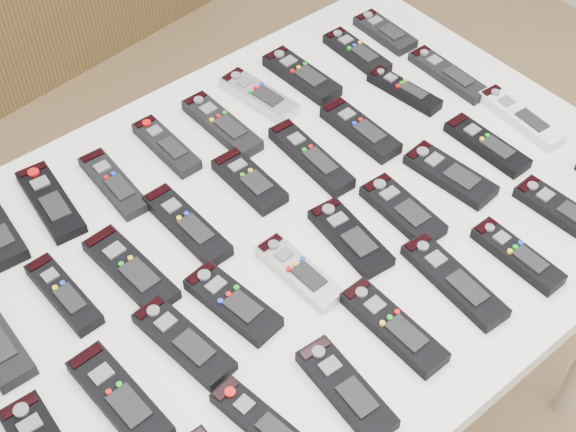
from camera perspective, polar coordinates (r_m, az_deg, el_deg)
table at (r=1.41m, az=0.00°, el=-2.10°), size 1.25×0.88×0.78m
remote_2 at (r=1.45m, az=-16.53°, el=0.98°), size 0.08×0.19×0.02m
remote_3 at (r=1.45m, az=-12.30°, el=2.27°), size 0.06×0.18×0.02m
remote_4 at (r=1.50m, az=-8.65°, el=4.94°), size 0.05×0.16×0.02m
remote_5 at (r=1.53m, az=-4.73°, el=6.47°), size 0.05×0.19×0.02m
remote_6 at (r=1.59m, az=-2.07°, el=8.53°), size 0.07×0.18×0.02m
remote_7 at (r=1.64m, az=0.98°, el=9.95°), size 0.06×0.18×0.02m
remote_8 at (r=1.70m, az=4.92°, el=11.50°), size 0.05×0.16×0.02m
remote_9 at (r=1.77m, az=6.91°, el=12.85°), size 0.06×0.15×0.02m
remote_11 at (r=1.31m, az=-15.67°, el=-5.36°), size 0.05×0.17×0.02m
remote_12 at (r=1.31m, az=-11.14°, el=-3.76°), size 0.07×0.19×0.02m
remote_13 at (r=1.36m, az=-7.20°, el=-0.65°), size 0.06×0.19×0.02m
remote_14 at (r=1.42m, az=-2.77°, el=2.51°), size 0.06×0.15×0.02m
remote_15 at (r=1.46m, az=1.63°, el=4.18°), size 0.06×0.20×0.02m
remote_16 at (r=1.52m, az=5.15°, el=6.11°), size 0.05×0.17×0.02m
remote_17 at (r=1.62m, az=8.26°, el=8.83°), size 0.06×0.16×0.02m
remote_18 at (r=1.67m, az=11.33°, el=9.84°), size 0.05×0.19×0.02m
remote_20 at (r=1.19m, az=-11.90°, el=-12.51°), size 0.07×0.19×0.02m
remote_21 at (r=1.22m, az=-7.43°, el=-8.84°), size 0.08×0.18×0.02m
remote_22 at (r=1.25m, az=-3.95°, el=-6.18°), size 0.08×0.17×0.02m
remote_23 at (r=1.29m, az=0.79°, el=-4.00°), size 0.06×0.16×0.02m
remote_24 at (r=1.34m, az=4.45°, el=-1.53°), size 0.08×0.17×0.02m
remote_25 at (r=1.39m, az=8.15°, el=0.42°), size 0.07×0.16×0.02m
remote_26 at (r=1.46m, az=11.46°, el=2.90°), size 0.08×0.17×0.02m
remote_27 at (r=1.53m, az=13.96°, el=4.92°), size 0.05×0.17×0.02m
remote_28 at (r=1.61m, az=16.21°, el=6.77°), size 0.06×0.19×0.02m
remote_31 at (r=1.15m, az=-1.70°, el=-14.62°), size 0.07×0.18×0.02m
remote_32 at (r=1.17m, az=4.14°, el=-12.19°), size 0.07×0.18×0.02m
remote_33 at (r=1.24m, az=7.49°, el=-7.81°), size 0.05×0.19×0.02m
remote_34 at (r=1.30m, az=11.72°, el=-4.53°), size 0.07×0.20×0.02m
remote_35 at (r=1.36m, az=16.00°, el=-2.73°), size 0.04×0.16×0.02m
remote_36 at (r=1.45m, az=18.92°, el=0.31°), size 0.06×0.17×0.02m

